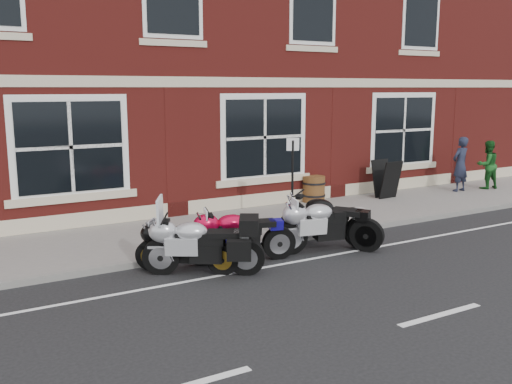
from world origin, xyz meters
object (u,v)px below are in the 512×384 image
Objects in this scene: moto_touring_silver at (200,243)px; moto_sport_silver at (324,223)px; moto_sport_red at (239,234)px; pedestrian_right at (487,165)px; a_board_sign at (386,179)px; parking_sign at (292,176)px; barrel_planter at (314,189)px; moto_sport_black at (185,246)px; pedestrian_left at (460,164)px; moto_naked_black at (328,219)px.

moto_touring_silver reaches higher than moto_sport_silver.
moto_touring_silver is 2.79m from moto_sport_silver.
moto_sport_silver reaches higher than moto_sport_red.
pedestrian_right reaches higher than a_board_sign.
parking_sign is at bearing -41.55° from moto_sport_red.
moto_touring_silver reaches higher than barrel_planter.
parking_sign reaches higher than moto_sport_red.
parking_sign is (-4.28, -1.52, 0.63)m from a_board_sign.
pedestrian_left reaches higher than moto_sport_black.
barrel_planter is (-4.84, 0.91, -0.48)m from pedestrian_left.
parking_sign is at bearing -0.30° from moto_sport_silver.
moto_naked_black is 1.17× the size of pedestrian_left.
moto_touring_silver is at bearing -143.73° from barrel_planter.
moto_naked_black is at bearing 27.77° from pedestrian_right.
moto_sport_red is 1.13m from moto_sport_black.
a_board_sign is (4.33, 2.95, 0.09)m from moto_naked_black.
pedestrian_left reaches higher than moto_touring_silver.
pedestrian_right is 0.75× the size of parking_sign.
moto_sport_red is 7.10m from a_board_sign.
moto_sport_red is at bearing -157.85° from a_board_sign.
moto_sport_red is 9.53m from pedestrian_left.
moto_sport_black is at bearing -160.79° from a_board_sign.
moto_touring_silver is 0.94× the size of parking_sign.
moto_sport_black is 0.75× the size of parking_sign.
pedestrian_right is at bearing -9.72° from barrel_planter.
moto_touring_silver is at bearing 152.40° from moto_naked_black.
barrel_planter is at bearing 64.66° from parking_sign.
moto_sport_black reaches higher than barrel_planter.
moto_sport_silver is 2.00× the size of a_board_sign.
moto_sport_black is 2.12× the size of barrel_planter.
moto_sport_red is 1.06× the size of moto_naked_black.
a_board_sign is 0.54× the size of parking_sign.
moto_sport_black is (-0.18, 0.24, -0.09)m from moto_touring_silver.
pedestrian_right is 8.17m from parking_sign.
moto_sport_red is 10.57m from pedestrian_right.
barrel_planter is at bearing -22.52° from moto_touring_silver.
pedestrian_left is (10.27, 2.70, 0.47)m from moto_sport_black.
moto_touring_silver is at bearing 10.75° from pedestrian_left.
moto_naked_black is 5.24m from a_board_sign.
a_board_sign is (6.45, 2.98, 0.12)m from moto_sport_red.
moto_touring_silver is 10.52m from pedestrian_left.
moto_naked_black reaches higher than moto_sport_red.
moto_sport_silver is 3.05× the size of barrel_planter.
moto_sport_black is 3.25m from moto_naked_black.
a_board_sign is 2.23m from barrel_planter.
moto_sport_silver is at bearing -81.43° from parking_sign.
moto_sport_red is (0.95, 0.30, -0.03)m from moto_touring_silver.
pedestrian_right reaches higher than moto_sport_red.
moto_naked_black is 1.78× the size of a_board_sign.
moto_naked_black is at bearing -148.32° from a_board_sign.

